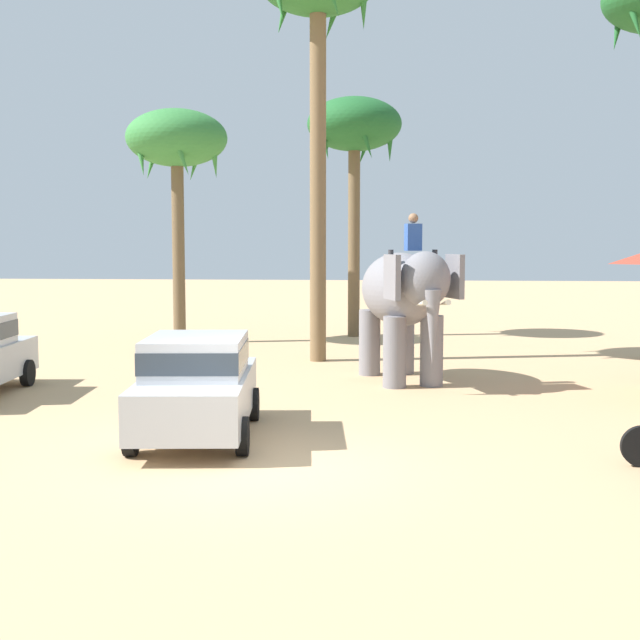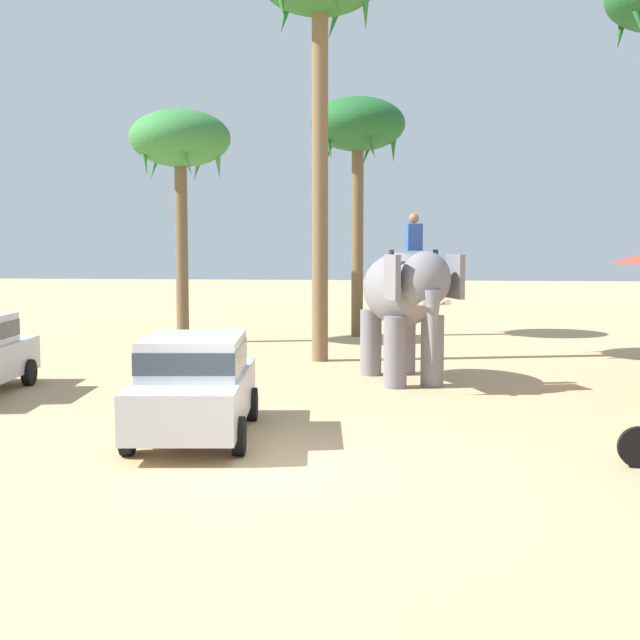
{
  "view_description": "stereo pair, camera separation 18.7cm",
  "coord_description": "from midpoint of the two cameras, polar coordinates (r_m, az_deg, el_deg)",
  "views": [
    {
      "loc": [
        1.91,
        -11.84,
        3.25
      ],
      "look_at": [
        0.32,
        5.83,
        1.6
      ],
      "focal_mm": 47.29,
      "sensor_mm": 36.0,
      "label": 1
    },
    {
      "loc": [
        2.1,
        -11.82,
        3.25
      ],
      "look_at": [
        0.32,
        5.83,
        1.6
      ],
      "focal_mm": 47.29,
      "sensor_mm": 36.0,
      "label": 2
    }
  ],
  "objects": [
    {
      "name": "elephant_with_mahout",
      "position": [
        19.52,
        5.39,
        1.59
      ],
      "size": [
        2.64,
        4.01,
        3.88
      ],
      "color": "slate",
      "rests_on": "ground"
    },
    {
      "name": "palm_tree_far_back",
      "position": [
        27.6,
        -9.86,
        11.65
      ],
      "size": [
        3.2,
        3.2,
        7.43
      ],
      "color": "brown",
      "rests_on": "ground"
    },
    {
      "name": "ground_plane",
      "position": [
        12.43,
        -4.4,
        -9.85
      ],
      "size": [
        120.0,
        120.0,
        0.0
      ],
      "primitive_type": "plane",
      "color": "tan"
    },
    {
      "name": "palm_tree_left_of_road",
      "position": [
        29.18,
        2.15,
        12.65
      ],
      "size": [
        3.2,
        3.2,
        8.12
      ],
      "color": "brown",
      "rests_on": "ground"
    },
    {
      "name": "car_sedan_foreground",
      "position": [
        14.17,
        -8.7,
        -4.17
      ],
      "size": [
        2.19,
        4.25,
        1.7
      ],
      "color": "#B7BABF",
      "rests_on": "ground"
    }
  ]
}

